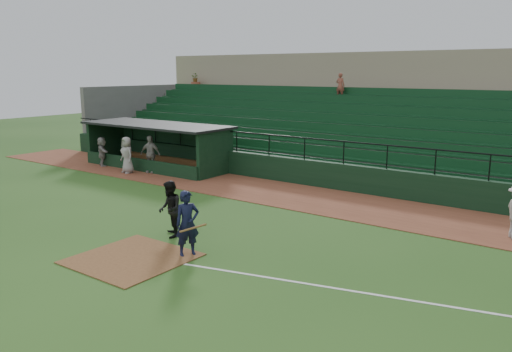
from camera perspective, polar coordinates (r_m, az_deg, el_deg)
The scene contains 11 objects.
ground at distance 15.65m, azimuth -10.95°, elevation -8.06°, with size 90.00×90.00×0.00m, color #2B541B.
warning_track at distance 21.63m, azimuth 4.69°, elevation -2.29°, with size 40.00×4.00×0.03m, color brown.
home_plate_dirt at distance 15.03m, azimuth -13.77°, elevation -8.97°, with size 3.00×3.00×0.03m, color brown.
foul_line at distance 12.65m, azimuth 20.11°, elevation -13.48°, with size 18.00×0.09×0.01m, color white.
stadium_structure at distance 28.71m, azimuth 13.66°, elevation 5.53°, with size 38.00×13.08×6.40m.
dugout at distance 28.66m, azimuth -10.47°, elevation 3.70°, with size 8.90×3.20×2.42m.
batter_at_plate at distance 14.69m, azimuth -7.71°, elevation -5.32°, with size 1.17×0.84×1.92m.
umpire at distance 16.45m, azimuth -9.65°, elevation -3.69°, with size 0.89×0.69×1.82m, color black.
dugout_player_a at distance 26.88m, azimuth -11.79°, elevation 2.41°, with size 1.14×0.47×1.94m, color gray.
dugout_player_b at distance 27.09m, azimuth -14.29°, elevation 2.31°, with size 0.92×0.60×1.89m, color #A29C98.
dugout_player_c at distance 29.52m, azimuth -16.90°, elevation 2.65°, with size 1.50×0.48×1.61m, color #A09A95.
Camera 1 is at (10.89, -9.94, 5.24)m, focal length 35.61 mm.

